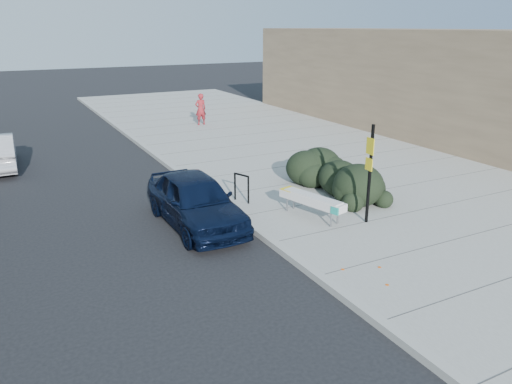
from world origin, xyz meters
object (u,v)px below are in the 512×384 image
bike_rack (242,185)px  pedestrian (201,109)px  bench (312,200)px  sign_post (370,168)px  sedan_navy (196,200)px

bike_rack → pedestrian: size_ratio=0.52×
bench → sign_post: 1.83m
pedestrian → bench: bearing=79.2°
bench → sedan_navy: 3.25m
sign_post → sedan_navy: (-4.11, 2.32, -0.96)m
sign_post → sedan_navy: sign_post is taller
bench → bike_rack: size_ratio=2.50×
bike_rack → pedestrian: 12.84m
bike_rack → sign_post: bearing=-75.8°
bench → bike_rack: (-1.16, 2.13, 0.02)m
sign_post → sedan_navy: bearing=154.4°
bench → sedan_navy: sedan_navy is taller
sign_post → pedestrian: size_ratio=1.61×
bike_rack → sign_post: size_ratio=0.32×
bench → pedestrian: 14.67m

